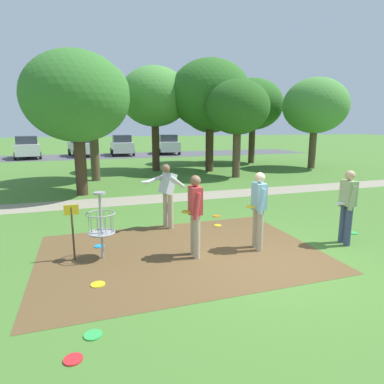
% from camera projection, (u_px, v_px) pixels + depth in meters
% --- Properties ---
extents(ground_plane, '(160.00, 160.00, 0.00)m').
position_uv_depth(ground_plane, '(270.00, 264.00, 6.53)').
color(ground_plane, '#47752D').
extents(dirt_tee_pad, '(5.83, 4.12, 0.01)m').
position_uv_depth(dirt_tee_pad, '(181.00, 253.00, 7.10)').
color(dirt_tee_pad, brown).
rests_on(dirt_tee_pad, ground).
extents(disc_golf_basket, '(0.98, 0.58, 1.39)m').
position_uv_depth(disc_golf_basket, '(98.00, 223.00, 6.66)').
color(disc_golf_basket, '#9E9EA3').
rests_on(disc_golf_basket, ground).
extents(player_foreground_watching, '(0.41, 0.48, 1.71)m').
position_uv_depth(player_foreground_watching, '(195.00, 211.00, 6.74)').
color(player_foreground_watching, tan).
rests_on(player_foreground_watching, ground).
extents(player_throwing, '(1.17, 0.48, 1.71)m').
position_uv_depth(player_throwing, '(167.00, 192.00, 8.67)').
color(player_throwing, tan).
rests_on(player_throwing, ground).
extents(player_waiting_left, '(0.43, 0.49, 1.71)m').
position_uv_depth(player_waiting_left, '(347.00, 203.00, 7.46)').
color(player_waiting_left, '#384260').
rests_on(player_waiting_left, ground).
extents(player_waiting_right, '(0.42, 0.48, 1.71)m').
position_uv_depth(player_waiting_right, '(259.00, 206.00, 7.15)').
color(player_waiting_right, tan).
rests_on(player_waiting_right, ground).
extents(frisbee_near_basket, '(0.22, 0.22, 0.02)m').
position_uv_depth(frisbee_near_basket, '(217.00, 216.00, 9.95)').
color(frisbee_near_basket, orange).
rests_on(frisbee_near_basket, ground).
extents(frisbee_by_tee, '(0.23, 0.23, 0.02)m').
position_uv_depth(frisbee_by_tee, '(99.00, 246.00, 7.47)').
color(frisbee_by_tee, '#1E93DB').
rests_on(frisbee_by_tee, ground).
extents(frisbee_mid_grass, '(0.22, 0.22, 0.02)m').
position_uv_depth(frisbee_mid_grass, '(73.00, 359.00, 3.85)').
color(frisbee_mid_grass, red).
rests_on(frisbee_mid_grass, ground).
extents(frisbee_far_left, '(0.21, 0.21, 0.02)m').
position_uv_depth(frisbee_far_left, '(218.00, 225.00, 9.02)').
color(frisbee_far_left, gold).
rests_on(frisbee_far_left, ground).
extents(frisbee_far_right, '(0.25, 0.25, 0.02)m').
position_uv_depth(frisbee_far_right, '(98.00, 284.00, 5.67)').
color(frisbee_far_right, gold).
rests_on(frisbee_far_right, ground).
extents(frisbee_scattered_a, '(0.22, 0.22, 0.02)m').
position_uv_depth(frisbee_scattered_a, '(353.00, 233.00, 8.39)').
color(frisbee_scattered_a, green).
rests_on(frisbee_scattered_a, ground).
extents(frisbee_scattered_b, '(0.24, 0.24, 0.02)m').
position_uv_depth(frisbee_scattered_b, '(93.00, 335.00, 4.30)').
color(frisbee_scattered_b, green).
rests_on(frisbee_scattered_b, ground).
extents(tree_near_left, '(3.97, 3.97, 5.58)m').
position_uv_depth(tree_near_left, '(315.00, 106.00, 20.45)').
color(tree_near_left, brown).
rests_on(tree_near_left, ground).
extents(tree_near_right, '(3.59, 3.59, 5.79)m').
position_uv_depth(tree_near_right, '(91.00, 92.00, 15.63)').
color(tree_near_right, brown).
rests_on(tree_near_right, ground).
extents(tree_mid_left, '(3.95, 3.95, 5.42)m').
position_uv_depth(tree_mid_left, '(76.00, 97.00, 12.34)').
color(tree_mid_left, '#422D1E').
rests_on(tree_mid_left, ground).
extents(tree_mid_center, '(4.04, 4.04, 6.05)m').
position_uv_depth(tree_mid_center, '(155.00, 97.00, 19.22)').
color(tree_mid_center, '#422D1E').
rests_on(tree_mid_center, ground).
extents(tree_mid_right, '(4.66, 4.66, 6.41)m').
position_uv_depth(tree_mid_right, '(210.00, 95.00, 18.94)').
color(tree_mid_right, '#422D1E').
rests_on(tree_mid_right, ground).
extents(tree_far_left, '(3.97, 3.97, 5.55)m').
position_uv_depth(tree_far_left, '(211.00, 109.00, 23.23)').
color(tree_far_left, '#4C3823').
rests_on(tree_far_left, ground).
extents(tree_far_center, '(4.19, 4.19, 5.94)m').
position_uv_depth(tree_far_center, '(253.00, 105.00, 23.33)').
color(tree_far_center, '#4C3823').
rests_on(tree_far_center, ground).
extents(tree_far_right, '(3.26, 3.26, 4.99)m').
position_uv_depth(tree_far_right, '(238.00, 108.00, 16.84)').
color(tree_far_right, brown).
rests_on(tree_far_right, ground).
extents(parking_lot_strip, '(36.00, 6.00, 0.01)m').
position_uv_depth(parking_lot_strip, '(121.00, 155.00, 30.16)').
color(parking_lot_strip, '#4C4C51').
rests_on(parking_lot_strip, ground).
extents(parked_car_leftmost, '(2.40, 4.41, 1.84)m').
position_uv_depth(parked_car_leftmost, '(27.00, 147.00, 27.45)').
color(parked_car_leftmost, silver).
rests_on(parked_car_leftmost, ground).
extents(parked_car_center_left, '(2.57, 4.47, 1.84)m').
position_uv_depth(parked_car_center_left, '(82.00, 146.00, 29.41)').
color(parked_car_center_left, '#B2B7BC').
rests_on(parked_car_center_left, ground).
extents(parked_car_center_right, '(2.08, 4.26, 1.84)m').
position_uv_depth(parked_car_center_right, '(122.00, 145.00, 30.45)').
color(parked_car_center_right, silver).
rests_on(parked_car_center_right, ground).
extents(parked_car_rightmost, '(2.30, 4.36, 1.84)m').
position_uv_depth(parked_car_rightmost, '(168.00, 144.00, 31.78)').
color(parked_car_rightmost, silver).
rests_on(parked_car_rightmost, ground).
extents(gravel_path, '(40.00, 1.45, 0.00)m').
position_uv_depth(gravel_path, '(178.00, 197.00, 12.62)').
color(gravel_path, gray).
rests_on(gravel_path, ground).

